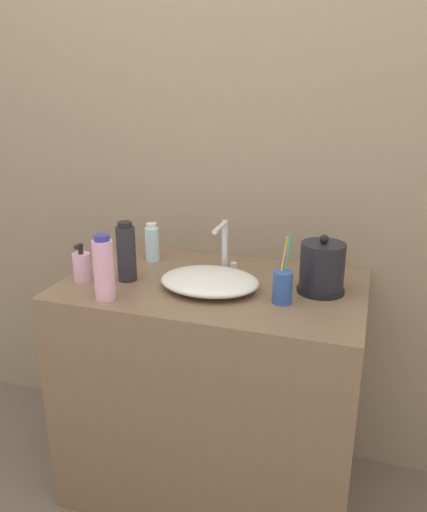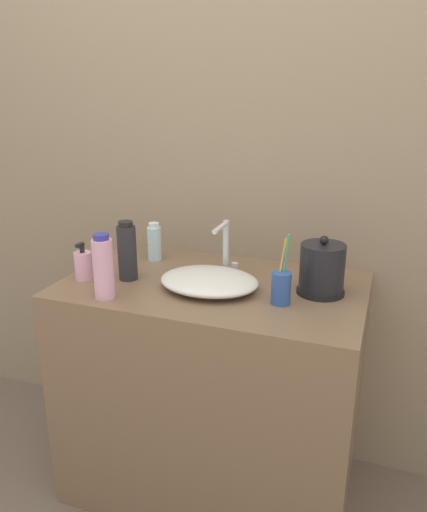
# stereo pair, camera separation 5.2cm
# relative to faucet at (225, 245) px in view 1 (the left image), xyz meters

# --- Properties ---
(wall_back) EXTENTS (6.00, 0.04, 2.60)m
(wall_back) POSITION_rel_faucet_xyz_m (-0.01, 0.23, 0.34)
(wall_back) COLOR gray
(wall_back) RESTS_ON ground_plane
(vanity_counter) EXTENTS (1.03, 0.62, 0.85)m
(vanity_counter) POSITION_rel_faucet_xyz_m (-0.01, -0.10, -0.53)
(vanity_counter) COLOR brown
(vanity_counter) RESTS_ON ground_plane
(sink_basin) EXTENTS (0.34, 0.27, 0.06)m
(sink_basin) POSITION_rel_faucet_xyz_m (-0.01, -0.16, -0.08)
(sink_basin) COLOR silver
(sink_basin) RESTS_ON vanity_counter
(faucet) EXTENTS (0.06, 0.13, 0.20)m
(faucet) POSITION_rel_faucet_xyz_m (0.00, 0.00, 0.00)
(faucet) COLOR silver
(faucet) RESTS_ON vanity_counter
(electric_kettle) EXTENTS (0.16, 0.16, 0.20)m
(electric_kettle) POSITION_rel_faucet_xyz_m (0.35, -0.06, -0.03)
(electric_kettle) COLOR black
(electric_kettle) RESTS_ON vanity_counter
(toothbrush_cup) EXTENTS (0.06, 0.06, 0.23)m
(toothbrush_cup) POSITION_rel_faucet_xyz_m (0.25, -0.19, -0.05)
(toothbrush_cup) COLOR #2D519E
(toothbrush_cup) RESTS_ON vanity_counter
(lotion_bottle) EXTENTS (0.06, 0.06, 0.14)m
(lotion_bottle) POSITION_rel_faucet_xyz_m (-0.45, -0.22, -0.06)
(lotion_bottle) COLOR #EAA8C6
(lotion_bottle) RESTS_ON vanity_counter
(shampoo_bottle) EXTENTS (0.07, 0.07, 0.21)m
(shampoo_bottle) POSITION_rel_faucet_xyz_m (-0.30, -0.34, -0.01)
(shampoo_bottle) COLOR #EAA8C6
(shampoo_bottle) RESTS_ON vanity_counter
(mouthwash_bottle) EXTENTS (0.07, 0.07, 0.21)m
(mouthwash_bottle) POSITION_rel_faucet_xyz_m (-0.31, -0.17, -0.01)
(mouthwash_bottle) COLOR #28282D
(mouthwash_bottle) RESTS_ON vanity_counter
(hand_cream_bottle) EXTENTS (0.05, 0.05, 0.15)m
(hand_cream_bottle) POSITION_rel_faucet_xyz_m (-0.31, 0.05, -0.04)
(hand_cream_bottle) COLOR silver
(hand_cream_bottle) RESTS_ON vanity_counter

